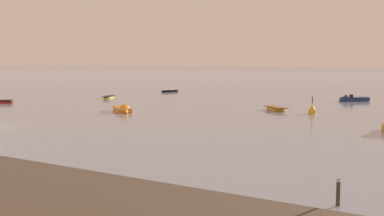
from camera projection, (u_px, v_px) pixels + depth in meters
The scene contains 7 objects.
rowboat_moored_2 at pixel (109, 97), 78.53m from camera, with size 2.69×4.14×0.62m.
motorboat_moored_1 at pixel (351, 100), 73.48m from camera, with size 4.86×4.55×1.70m.
rowboat_moored_3 at pixel (170, 91), 94.97m from camera, with size 2.87×4.83×0.72m.
rowboat_moored_4 at pixel (276, 109), 59.92m from camera, with size 4.23×3.86×0.68m.
motorboat_moored_4 at pixel (123, 110), 58.05m from camera, with size 4.78×4.35×1.65m.
channel_buoy at pixel (312, 110), 56.30m from camera, with size 0.90×0.90×2.30m.
mooring_post_near at pixel (338, 193), 20.75m from camera, with size 0.22×0.22×1.35m.
Camera 1 is at (40.05, -27.65, 6.58)m, focal length 42.98 mm.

